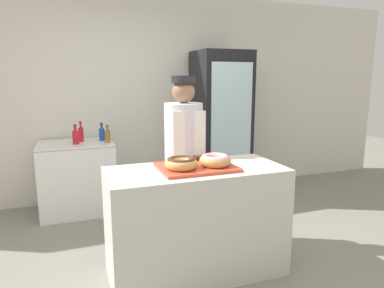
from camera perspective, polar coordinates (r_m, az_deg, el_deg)
name	(u,v)px	position (r m, az deg, el deg)	size (l,w,h in m)	color
ground_plane	(196,271)	(3.08, 0.67, -20.41)	(14.00, 14.00, 0.00)	gray
wall_back	(141,97)	(4.69, -8.52, 7.73)	(8.00, 0.06, 2.70)	silver
display_counter	(196,221)	(2.87, 0.69, -12.76)	(1.42, 0.64, 0.90)	beige
serving_tray	(196,167)	(2.72, 0.72, -3.85)	(0.59, 0.46, 0.02)	#D84C33
donut_chocolate_glaze	(181,163)	(2.62, -1.80, -3.13)	(0.25, 0.25, 0.09)	tan
donut_light_glaze	(215,160)	(2.71, 3.89, -2.63)	(0.25, 0.25, 0.09)	tan
brownie_back_left	(179,160)	(2.85, -2.19, -2.61)	(0.08, 0.08, 0.03)	#382111
brownie_back_right	(199,158)	(2.90, 1.12, -2.33)	(0.08, 0.08, 0.03)	#382111
baker_person	(184,158)	(3.26, -1.36, -2.29)	(0.36, 0.36, 1.62)	#4C4C51
beverage_fridge	(220,125)	(4.66, 4.75, 3.18)	(0.68, 0.67, 1.95)	black
chest_freezer	(78,177)	(4.37, -18.53, -5.24)	(0.86, 0.66, 0.85)	white
bottle_red	(81,134)	(4.32, -18.01, 1.64)	(0.06, 0.06, 0.24)	red
bottle_red_b	(76,137)	(4.16, -18.82, 1.16)	(0.07, 0.07, 0.23)	red
bottle_blue	(102,134)	(4.30, -14.78, 1.64)	(0.07, 0.07, 0.22)	#1E4CB2
bottle_amber	(108,136)	(4.16, -13.89, 1.33)	(0.06, 0.06, 0.21)	#99661E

